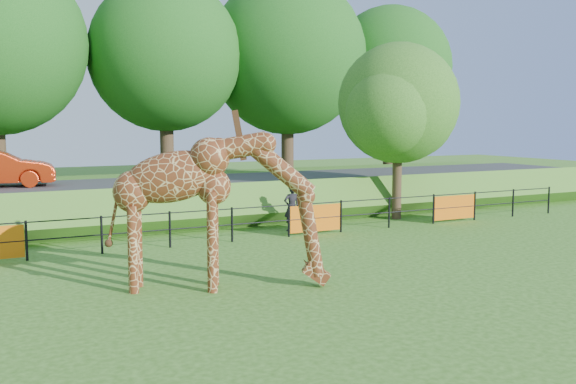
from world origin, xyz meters
The scene contains 8 objects.
ground centered at (0.00, 0.00, 0.00)m, with size 90.00×90.00×0.00m, color #315E17.
giraffe centered at (-2.34, 2.88, 1.79)m, with size 5.00×0.92×3.57m, color #592912, non-canonical shape.
perimeter_fence centered at (0.00, 8.00, 0.55)m, with size 28.07×0.10×1.10m, color black, non-canonical shape.
embankment centered at (0.00, 15.50, 0.65)m, with size 40.00×9.00×1.30m, color #315E17.
road centered at (0.00, 14.00, 1.36)m, with size 40.00×5.00×0.12m, color #2E2E31.
visitor centered at (2.62, 9.00, 0.81)m, with size 0.59×0.39×1.62m, color black.
tree_east centered at (7.60, 9.63, 4.28)m, with size 5.40×4.71×6.76m.
bg_tree_line centered at (1.89, 22.00, 7.19)m, with size 37.30×8.80×11.82m.
Camera 1 is at (-7.38, -10.53, 3.78)m, focal length 40.00 mm.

